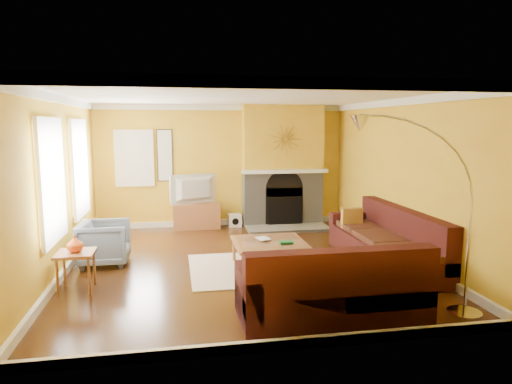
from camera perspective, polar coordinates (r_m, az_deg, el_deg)
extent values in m
cube|color=#4F2A10|center=(7.60, -1.82, -8.98)|extent=(5.50, 6.00, 0.02)
cube|color=white|center=(7.27, -1.92, 11.95)|extent=(5.50, 6.00, 0.02)
cube|color=gold|center=(10.28, -4.28, 3.28)|extent=(5.50, 0.02, 2.70)
cube|color=gold|center=(4.39, 3.81, -3.50)|extent=(5.50, 0.02, 2.70)
cube|color=gold|center=(7.44, -23.41, 0.69)|extent=(0.02, 6.00, 2.70)
cube|color=gold|center=(8.17, 17.66, 1.61)|extent=(0.02, 6.00, 2.70)
cube|color=white|center=(8.68, -21.27, 2.80)|extent=(0.06, 1.22, 1.72)
cube|color=white|center=(6.83, -24.29, 1.29)|extent=(0.06, 1.22, 1.72)
cube|color=white|center=(10.20, -14.97, 4.11)|extent=(0.82, 0.06, 1.22)
cube|color=white|center=(10.17, -11.32, 4.50)|extent=(0.34, 0.04, 1.14)
cube|color=white|center=(10.08, 3.65, 2.61)|extent=(1.92, 0.22, 0.08)
cube|color=gray|center=(9.98, 4.01, -4.55)|extent=(1.80, 0.70, 0.06)
cube|color=beige|center=(7.37, 1.26, -9.39)|extent=(2.40, 1.80, 0.02)
cube|color=#9F623A|center=(10.13, -7.45, -2.97)|extent=(1.01, 0.46, 0.56)
imported|color=black|center=(10.04, -7.51, 0.37)|extent=(1.09, 0.51, 0.64)
cube|color=white|center=(10.26, -2.69, -3.55)|extent=(0.28, 0.28, 0.28)
imported|color=slate|center=(7.85, -18.41, -6.06)|extent=(0.79, 0.76, 0.71)
imported|color=#E55416|center=(6.67, -21.70, -6.02)|extent=(0.22, 0.22, 0.23)
imported|color=white|center=(7.28, 0.26, -5.95)|extent=(0.24, 0.29, 0.02)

